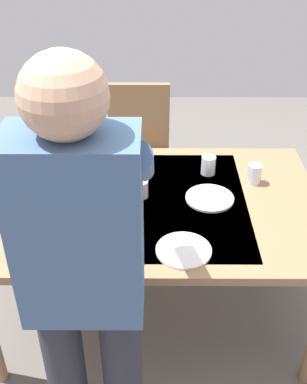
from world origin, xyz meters
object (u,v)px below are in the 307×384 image
(wine_glass_left, at_px, (70,138))
(person_server, at_px, (85,282))
(chair_near, at_px, (139,146))
(water_cup_near_left, at_px, (34,202))
(dinner_plate_near, at_px, (210,198))
(water_cup_far_left, at_px, (255,174))
(water_cup_near_right, at_px, (140,189))
(water_cup_far_right, at_px, (208,165))
(serving_bowl_pasta, at_px, (90,198))
(wine_bottle, at_px, (38,212))
(dining_table, at_px, (153,212))
(dinner_plate_far, at_px, (184,250))

(wine_glass_left, bearing_deg, person_server, 101.31)
(chair_near, relative_size, person_server, 0.54)
(wine_glass_left, bearing_deg, water_cup_near_left, 79.96)
(water_cup_near_left, bearing_deg, dinner_plate_near, -172.92)
(water_cup_far_left, xyz_separation_m, dinner_plate_near, (0.23, 0.15, -0.05))
(chair_near, xyz_separation_m, wine_glass_left, (0.35, 0.46, 0.30))
(water_cup_near_right, bearing_deg, dinner_plate_near, 175.97)
(chair_near, xyz_separation_m, water_cup_far_right, (-0.38, 0.65, 0.24))
(person_server, bearing_deg, water_cup_far_left, -126.88)
(water_cup_near_left, height_order, water_cup_far_left, same)
(serving_bowl_pasta, bearing_deg, water_cup_far_right, -154.11)
(wine_bottle, distance_m, dinner_plate_near, 0.80)
(water_cup_far_right, bearing_deg, water_cup_near_left, 22.19)
(serving_bowl_pasta, bearing_deg, wine_glass_left, -71.60)
(water_cup_far_right, xyz_separation_m, serving_bowl_pasta, (0.57, 0.28, -0.02))
(chair_near, bearing_deg, serving_bowl_pasta, 78.22)
(chair_near, distance_m, wine_glass_left, 0.65)
(water_cup_near_left, distance_m, water_cup_far_right, 0.89)
(dining_table, height_order, water_cup_near_right, water_cup_near_right)
(serving_bowl_pasta, xyz_separation_m, dinner_plate_far, (-0.42, 0.33, -0.03))
(chair_near, bearing_deg, water_cup_far_left, 129.12)
(wine_glass_left, xyz_separation_m, serving_bowl_pasta, (-0.16, 0.47, -0.07))
(chair_near, bearing_deg, dining_table, 96.40)
(water_cup_near_left, xyz_separation_m, water_cup_far_left, (-1.04, -0.25, -0.00))
(dinner_plate_far, bearing_deg, serving_bowl_pasta, -38.43)
(water_cup_near_left, bearing_deg, dinner_plate_far, 157.55)
(dinner_plate_far, bearing_deg, wine_glass_left, -54.31)
(dinner_plate_near, bearing_deg, person_server, 59.22)
(water_cup_near_left, xyz_separation_m, dinner_plate_far, (-0.67, 0.28, -0.05))
(person_server, distance_m, water_cup_near_left, 0.80)
(chair_near, relative_size, dinner_plate_far, 3.96)
(water_cup_far_right, bearing_deg, chair_near, -59.68)
(water_cup_near_left, height_order, water_cup_near_right, water_cup_near_left)
(chair_near, distance_m, serving_bowl_pasta, 0.98)
(dining_table, bearing_deg, wine_glass_left, -44.28)
(water_cup_near_left, bearing_deg, water_cup_far_right, -157.81)
(chair_near, distance_m, water_cup_near_left, 1.11)
(chair_near, height_order, water_cup_near_right, chair_near)
(dinner_plate_near, bearing_deg, wine_bottle, 18.94)
(water_cup_far_left, distance_m, dinner_plate_near, 0.28)
(chair_near, relative_size, water_cup_far_right, 9.33)
(person_server, height_order, serving_bowl_pasta, person_server)
(dining_table, relative_size, person_server, 0.94)
(water_cup_near_left, xyz_separation_m, serving_bowl_pasta, (-0.25, -0.06, -0.02))
(dinner_plate_near, bearing_deg, water_cup_far_left, -147.84)
(dinner_plate_far, bearing_deg, dining_table, -70.92)
(wine_bottle, bearing_deg, water_cup_far_left, -157.66)
(wine_bottle, distance_m, water_cup_far_right, 0.91)
(dining_table, height_order, wine_bottle, wine_bottle)
(water_cup_near_right, height_order, serving_bowl_pasta, water_cup_near_right)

